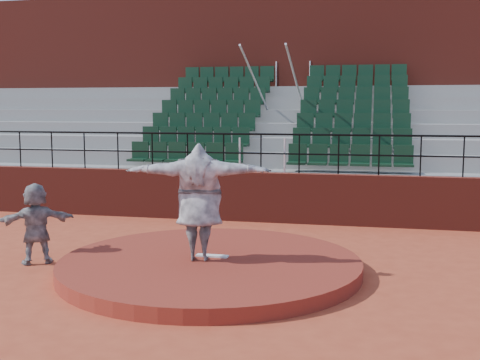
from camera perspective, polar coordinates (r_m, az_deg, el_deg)
name	(u,v)px	position (r m, az deg, el deg)	size (l,w,h in m)	color
ground	(210,272)	(11.16, -2.84, -8.69)	(90.00, 90.00, 0.00)	#AD4227
pitchers_mound	(210,265)	(11.12, -2.84, -8.07)	(5.50, 5.50, 0.25)	maroon
pitching_rubber	(212,256)	(11.23, -2.64, -7.19)	(0.60, 0.15, 0.03)	white
boundary_wall	(261,197)	(15.80, 1.98, -1.62)	(24.00, 0.30, 1.30)	maroon
wall_railing	(261,145)	(15.65, 2.00, 3.38)	(24.04, 0.05, 1.03)	black
seating_deck	(282,156)	(19.28, 3.99, 2.29)	(24.00, 5.97, 4.63)	gray
press_box_facade	(298,92)	(23.14, 5.53, 8.28)	(24.00, 3.00, 7.10)	maroon
pitcher	(199,202)	(10.82, -3.91, -2.10)	(2.60, 0.71, 2.12)	black
fielder	(36,223)	(12.21, -18.78, -3.91)	(1.46, 0.46, 1.57)	black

